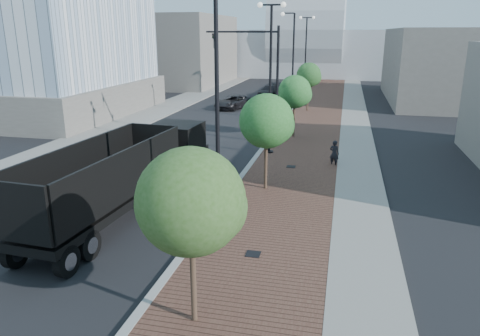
% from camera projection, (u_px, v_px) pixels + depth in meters
% --- Properties ---
extents(sidewalk, '(7.00, 140.00, 0.12)m').
position_uv_depth(sidewalk, '(327.00, 110.00, 45.33)').
color(sidewalk, '#4C2D23').
rests_on(sidewalk, ground).
extents(concrete_strip, '(2.40, 140.00, 0.13)m').
position_uv_depth(concrete_strip, '(354.00, 111.00, 44.74)').
color(concrete_strip, slate).
rests_on(concrete_strip, ground).
extents(curb, '(0.30, 140.00, 0.14)m').
position_uv_depth(curb, '(292.00, 109.00, 46.09)').
color(curb, gray).
rests_on(curb, ground).
extents(west_sidewalk, '(4.00, 140.00, 0.12)m').
position_uv_depth(west_sidewalk, '(173.00, 104.00, 48.91)').
color(west_sidewalk, slate).
rests_on(west_sidewalk, ground).
extents(dump_truck, '(3.28, 13.46, 3.33)m').
position_uv_depth(dump_truck, '(148.00, 168.00, 21.27)').
color(dump_truck, black).
rests_on(dump_truck, ground).
extents(white_sedan, '(2.97, 4.85, 1.51)m').
position_uv_depth(white_sedan, '(148.00, 162.00, 24.62)').
color(white_sedan, silver).
rests_on(white_sedan, ground).
extents(dark_car_mid, '(3.76, 5.35, 1.36)m').
position_uv_depth(dark_car_mid, '(233.00, 102.00, 46.43)').
color(dark_car_mid, black).
rests_on(dark_car_mid, ground).
extents(dark_car_far, '(2.65, 4.94, 1.36)m').
position_uv_depth(dark_car_far, '(270.00, 91.00, 55.29)').
color(dark_car_far, black).
rests_on(dark_car_far, ground).
extents(pedestrian, '(0.67, 0.56, 1.56)m').
position_uv_depth(pedestrian, '(334.00, 153.00, 26.24)').
color(pedestrian, black).
rests_on(pedestrian, ground).
extents(streetlight_1, '(1.44, 0.56, 9.21)m').
position_uv_depth(streetlight_1, '(215.00, 122.00, 16.77)').
color(streetlight_1, black).
rests_on(streetlight_1, ground).
extents(streetlight_2, '(1.72, 0.56, 9.28)m').
position_uv_depth(streetlight_2, '(270.00, 79.00, 27.80)').
color(streetlight_2, black).
rests_on(streetlight_2, ground).
extents(streetlight_3, '(1.44, 0.56, 9.21)m').
position_uv_depth(streetlight_3, '(291.00, 71.00, 39.15)').
color(streetlight_3, black).
rests_on(streetlight_3, ground).
extents(streetlight_4, '(1.72, 0.56, 9.28)m').
position_uv_depth(streetlight_4, '(305.00, 58.00, 50.18)').
color(streetlight_4, black).
rests_on(streetlight_4, ground).
extents(traffic_mast, '(5.09, 0.20, 8.00)m').
position_uv_depth(traffic_mast, '(265.00, 72.00, 30.75)').
color(traffic_mast, black).
rests_on(traffic_mast, ground).
extents(tree_0, '(2.77, 2.77, 4.90)m').
position_uv_depth(tree_0, '(193.00, 202.00, 11.19)').
color(tree_0, '#382619').
rests_on(tree_0, ground).
extents(tree_1, '(2.63, 2.63, 4.81)m').
position_uv_depth(tree_1, '(268.00, 121.00, 21.45)').
color(tree_1, '#382619').
rests_on(tree_1, ground).
extents(tree_2, '(2.44, 2.40, 4.63)m').
position_uv_depth(tree_2, '(295.00, 92.00, 32.66)').
color(tree_2, '#382619').
rests_on(tree_2, ground).
extents(tree_3, '(2.42, 2.38, 4.79)m').
position_uv_depth(tree_3, '(309.00, 75.00, 43.81)').
color(tree_3, '#382619').
rests_on(tree_3, ground).
extents(tower_podium, '(19.00, 19.00, 3.00)m').
position_uv_depth(tower_podium, '(35.00, 98.00, 43.42)').
color(tower_podium, '#5F5B55').
rests_on(tower_podium, ground).
extents(convention_center, '(50.00, 30.00, 50.00)m').
position_uv_depth(convention_center, '(310.00, 41.00, 86.78)').
color(convention_center, '#A7ACB1').
rests_on(convention_center, ground).
extents(commercial_block_nw, '(14.00, 20.00, 10.00)m').
position_uv_depth(commercial_block_nw, '(176.00, 50.00, 67.66)').
color(commercial_block_nw, slate).
rests_on(commercial_block_nw, ground).
extents(commercial_block_ne, '(12.00, 22.00, 8.00)m').
position_uv_depth(commercial_block_ne, '(445.00, 65.00, 50.81)').
color(commercial_block_ne, '#5E5A55').
rests_on(commercial_block_ne, ground).
extents(utility_cover_1, '(0.50, 0.50, 0.02)m').
position_uv_depth(utility_cover_1, '(253.00, 254.00, 15.70)').
color(utility_cover_1, black).
rests_on(utility_cover_1, sidewalk).
extents(utility_cover_2, '(0.50, 0.50, 0.02)m').
position_uv_depth(utility_cover_2, '(291.00, 167.00, 25.96)').
color(utility_cover_2, black).
rests_on(utility_cover_2, sidewalk).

